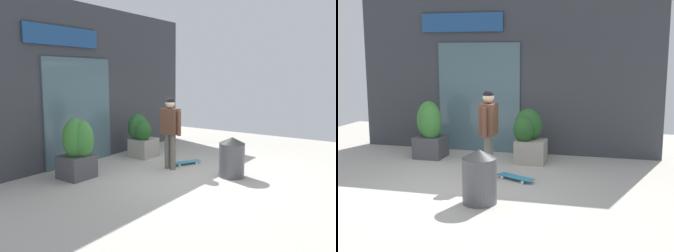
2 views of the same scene
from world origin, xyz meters
The scene contains 7 objects.
ground_plane centered at (0.00, 0.00, 0.00)m, with size 12.00×12.00×0.00m, color #B2ADA3.
building_facade centered at (-0.03, 2.82, 1.91)m, with size 7.14×0.31×3.87m.
skateboarder centered at (0.26, 0.58, 1.01)m, with size 0.27×0.58×1.66m.
skateboard centered at (0.80, 0.49, 0.06)m, with size 0.76×0.50×0.08m.
planter_box_left centered at (0.76, 1.87, 0.59)m, with size 0.69×0.69×1.15m.
planter_box_right centered at (-1.44, 1.74, 0.64)m, with size 0.63×0.67×1.27m.
trash_bin centered at (0.53, -0.84, 0.43)m, with size 0.55×0.55×0.86m.
Camera 1 is at (-5.98, -3.84, 2.14)m, focal length 36.31 mm.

